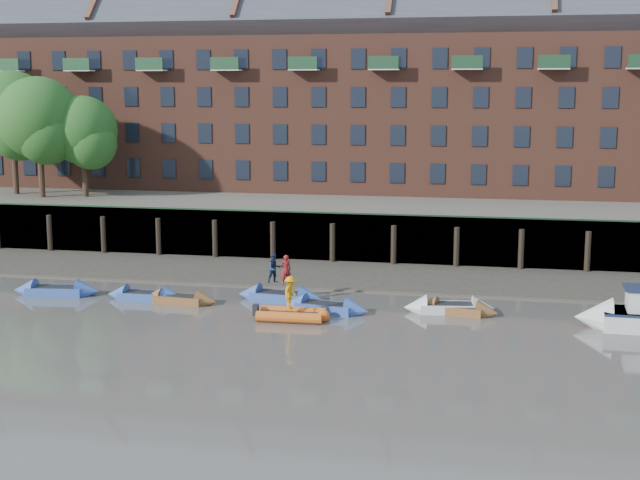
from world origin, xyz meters
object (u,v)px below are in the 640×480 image
(rowboat_1, at_px, (145,296))
(motor_launch, at_px, (636,316))
(rowboat_3, at_px, (280,296))
(rowboat_5, at_px, (449,308))
(person_rower_b, at_px, (274,268))
(rowboat_4, at_px, (326,307))
(rowboat_0, at_px, (56,291))
(rowboat_6, at_px, (457,310))
(rowboat_2, at_px, (180,299))
(rib_tender, at_px, (294,315))
(person_rower_a, at_px, (286,270))
(person_rib_crew, at_px, (290,293))

(rowboat_1, height_order, motor_launch, motor_launch)
(rowboat_3, height_order, rowboat_5, rowboat_3)
(rowboat_3, bearing_deg, person_rower_b, 151.66)
(rowboat_4, height_order, motor_launch, motor_launch)
(rowboat_0, height_order, rowboat_6, rowboat_0)
(rowboat_2, xyz_separation_m, person_rower_b, (4.72, 1.76, 1.51))
(rowboat_2, relative_size, rowboat_5, 0.89)
(rowboat_0, distance_m, person_rower_b, 12.24)
(rowboat_1, xyz_separation_m, motor_launch, (25.05, -1.05, 0.45))
(rowboat_6, height_order, rib_tender, rowboat_6)
(rowboat_3, relative_size, rowboat_4, 1.02)
(rib_tender, xyz_separation_m, person_rower_a, (-1.32, 3.73, 1.46))
(rowboat_2, relative_size, person_rib_crew, 2.59)
(rib_tender, height_order, person_rower_a, person_rower_a)
(rowboat_6, xyz_separation_m, motor_launch, (8.41, -1.36, 0.46))
(rowboat_4, relative_size, rib_tender, 1.32)
(rowboat_6, distance_m, motor_launch, 8.53)
(rowboat_4, bearing_deg, motor_launch, 9.17)
(rowboat_3, distance_m, rib_tender, 4.09)
(rowboat_2, bearing_deg, rowboat_6, 8.22)
(person_rib_crew, bearing_deg, rowboat_6, -59.59)
(person_rower_a, bearing_deg, motor_launch, 144.27)
(rowboat_0, relative_size, rowboat_4, 1.05)
(person_rower_b, bearing_deg, rowboat_6, -43.60)
(rowboat_2, bearing_deg, rowboat_3, 22.54)
(rowboat_3, xyz_separation_m, person_rib_crew, (1.50, -3.84, 1.16))
(rowboat_5, distance_m, rib_tender, 8.00)
(person_rower_b, bearing_deg, person_rib_crew, -102.62)
(rowboat_6, relative_size, person_rower_a, 2.70)
(rowboat_1, bearing_deg, rib_tender, -15.83)
(person_rib_crew, bearing_deg, rowboat_2, 80.85)
(rowboat_6, bearing_deg, person_rib_crew, -148.47)
(rowboat_4, bearing_deg, rowboat_3, 157.98)
(rowboat_0, relative_size, rib_tender, 1.38)
(rowboat_6, distance_m, person_rower_b, 9.98)
(person_rower_b, bearing_deg, rowboat_1, 154.89)
(motor_launch, relative_size, person_rib_crew, 3.93)
(rib_tender, bearing_deg, person_rib_crew, -150.37)
(rowboat_5, distance_m, motor_launch, 8.95)
(rowboat_0, xyz_separation_m, rowboat_1, (5.24, -0.08, -0.03))
(rowboat_4, bearing_deg, person_rower_b, 157.91)
(person_rib_crew, bearing_deg, rowboat_5, -57.34)
(rib_tender, bearing_deg, rowboat_6, 18.42)
(rowboat_5, xyz_separation_m, person_rib_crew, (-7.57, -3.14, 1.16))
(rowboat_1, bearing_deg, rowboat_6, 1.17)
(rowboat_0, height_order, rowboat_2, rowboat_0)
(rowboat_4, xyz_separation_m, person_rower_a, (-2.54, 1.84, 1.49))
(rowboat_2, height_order, person_rower_a, person_rower_a)
(rowboat_6, xyz_separation_m, person_rower_a, (-9.12, 0.89, 1.51))
(rowboat_0, height_order, rib_tender, rowboat_0)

